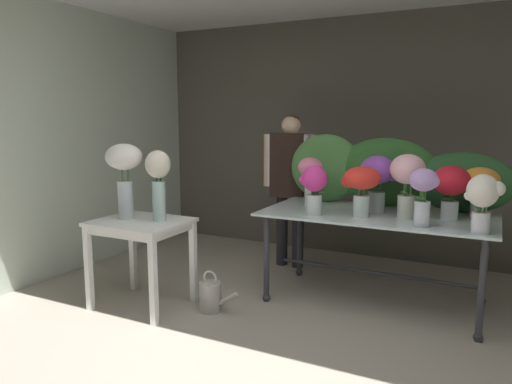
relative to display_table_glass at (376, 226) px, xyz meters
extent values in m
plane|color=#9E9384|center=(-0.39, -0.22, -0.67)|extent=(7.28, 7.28, 0.00)
cube|color=#5B564C|center=(-0.39, 1.44, 0.67)|extent=(5.33, 0.12, 2.67)
cube|color=silver|center=(-3.05, -0.22, 0.67)|extent=(0.12, 3.43, 2.67)
cube|color=silver|center=(0.00, 0.00, 0.10)|extent=(1.87, 0.96, 0.02)
cylinder|color=#38383D|center=(-0.83, -0.38, -0.29)|extent=(0.05, 0.05, 0.76)
sphere|color=#38383D|center=(-0.83, -0.38, -0.64)|extent=(0.07, 0.07, 0.07)
cylinder|color=#38383D|center=(0.83, -0.38, -0.29)|extent=(0.05, 0.05, 0.76)
sphere|color=#38383D|center=(0.83, -0.38, -0.64)|extent=(0.07, 0.07, 0.07)
cylinder|color=#38383D|center=(-0.83, 0.38, -0.29)|extent=(0.05, 0.05, 0.76)
sphere|color=#38383D|center=(-0.83, 0.38, -0.64)|extent=(0.07, 0.07, 0.07)
cylinder|color=#38383D|center=(0.83, 0.38, -0.29)|extent=(0.05, 0.05, 0.76)
sphere|color=#38383D|center=(0.83, 0.38, -0.64)|extent=(0.07, 0.07, 0.07)
cylinder|color=#38383D|center=(0.00, 0.00, -0.40)|extent=(1.67, 0.03, 0.03)
cube|color=white|center=(-1.72, -0.94, 0.05)|extent=(0.74, 0.61, 0.03)
cube|color=white|center=(-1.72, -0.94, 0.01)|extent=(0.68, 0.55, 0.06)
cube|color=white|center=(-2.05, -1.21, -0.32)|extent=(0.05, 0.05, 0.71)
cube|color=white|center=(-1.39, -1.21, -0.32)|extent=(0.05, 0.05, 0.71)
cube|color=white|center=(-2.05, -0.67, -0.32)|extent=(0.05, 0.05, 0.71)
cube|color=white|center=(-1.39, -0.67, -0.32)|extent=(0.05, 0.05, 0.71)
cylinder|color=#232328|center=(-1.14, 0.64, -0.24)|extent=(0.12, 0.12, 0.86)
cylinder|color=#232328|center=(-0.95, 0.64, -0.24)|extent=(0.12, 0.12, 0.86)
cube|color=silver|center=(-1.05, 0.64, 0.46)|extent=(0.43, 0.22, 0.54)
cube|color=black|center=(-1.05, 0.52, 0.42)|extent=(0.37, 0.02, 0.66)
cylinder|color=beige|center=(-1.31, 0.64, 0.45)|extent=(0.09, 0.09, 0.55)
cylinder|color=beige|center=(-0.79, 0.64, 0.45)|extent=(0.09, 0.09, 0.55)
sphere|color=beige|center=(-1.05, 0.64, 0.82)|extent=(0.20, 0.20, 0.20)
ellipsoid|color=brown|center=(-1.05, 0.66, 0.88)|extent=(0.15, 0.15, 0.09)
ellipsoid|color=#477F3D|center=(-0.57, 0.36, 0.43)|extent=(0.69, 0.21, 0.64)
ellipsoid|color=#2D6028|center=(-0.01, 0.36, 0.42)|extent=(0.92, 0.25, 0.61)
ellipsoid|color=#28562D|center=(0.62, 0.36, 0.37)|extent=(0.84, 0.27, 0.51)
cylinder|color=silver|center=(-0.61, 0.04, 0.21)|extent=(0.10, 0.10, 0.20)
cylinder|color=#9EBCB2|center=(-0.61, 0.04, 0.16)|extent=(0.09, 0.09, 0.08)
cylinder|color=#2D6028|center=(-0.59, 0.04, 0.27)|extent=(0.01, 0.01, 0.29)
cylinder|color=#2D6028|center=(-0.62, 0.05, 0.27)|extent=(0.01, 0.01, 0.29)
cylinder|color=#2D6028|center=(-0.62, 0.02, 0.27)|extent=(0.01, 0.01, 0.29)
ellipsoid|color=pink|center=(-0.61, 0.04, 0.47)|extent=(0.22, 0.22, 0.17)
cylinder|color=silver|center=(0.56, -0.01, 0.19)|extent=(0.13, 0.13, 0.15)
cylinder|color=#9EBCB2|center=(0.56, -0.01, 0.15)|extent=(0.12, 0.12, 0.06)
cylinder|color=#2D6028|center=(0.58, -0.01, 0.24)|extent=(0.01, 0.01, 0.23)
cylinder|color=#2D6028|center=(0.56, 0.02, 0.24)|extent=(0.01, 0.01, 0.23)
cylinder|color=#2D6028|center=(0.53, -0.02, 0.24)|extent=(0.01, 0.01, 0.23)
cylinder|color=#2D6028|center=(0.57, -0.04, 0.24)|extent=(0.01, 0.01, 0.23)
ellipsoid|color=red|center=(0.56, -0.01, 0.42)|extent=(0.28, 0.28, 0.23)
ellipsoid|color=#387033|center=(0.55, -0.02, 0.28)|extent=(0.10, 0.05, 0.03)
cylinder|color=silver|center=(0.25, -0.08, 0.20)|extent=(0.14, 0.14, 0.18)
cylinder|color=#9EBCB2|center=(0.25, -0.08, 0.15)|extent=(0.12, 0.12, 0.08)
cylinder|color=#477F3D|center=(0.28, -0.09, 0.28)|extent=(0.01, 0.01, 0.31)
cylinder|color=#477F3D|center=(0.23, -0.06, 0.28)|extent=(0.01, 0.01, 0.31)
cylinder|color=#477F3D|center=(0.23, -0.09, 0.28)|extent=(0.01, 0.01, 0.31)
ellipsoid|color=#EFB2BC|center=(0.25, -0.08, 0.50)|extent=(0.27, 0.27, 0.24)
sphere|color=#EFB2BC|center=(0.33, -0.10, 0.49)|extent=(0.08, 0.08, 0.08)
ellipsoid|color=#2D6028|center=(0.23, -0.07, 0.31)|extent=(0.09, 0.10, 0.03)
cylinder|color=silver|center=(0.40, -0.34, 0.21)|extent=(0.11, 0.11, 0.19)
cylinder|color=#9EBCB2|center=(0.40, -0.34, 0.15)|extent=(0.10, 0.10, 0.08)
cylinder|color=#387033|center=(0.42, -0.35, 0.27)|extent=(0.01, 0.01, 0.29)
cylinder|color=#387033|center=(0.40, -0.32, 0.27)|extent=(0.01, 0.01, 0.29)
cylinder|color=#387033|center=(0.39, -0.35, 0.27)|extent=(0.01, 0.01, 0.29)
cylinder|color=#387033|center=(0.40, -0.36, 0.27)|extent=(0.01, 0.01, 0.29)
ellipsoid|color=#B28ED1|center=(0.40, -0.34, 0.46)|extent=(0.21, 0.21, 0.17)
sphere|color=#B28ED1|center=(0.47, -0.37, 0.45)|extent=(0.09, 0.09, 0.09)
ellipsoid|color=#2D6028|center=(0.38, -0.35, 0.32)|extent=(0.11, 0.08, 0.03)
cylinder|color=silver|center=(-0.08, -0.21, 0.20)|extent=(0.13, 0.13, 0.18)
cylinder|color=#9EBCB2|center=(-0.08, -0.21, 0.15)|extent=(0.12, 0.12, 0.07)
cylinder|color=#477F3D|center=(-0.06, -0.21, 0.25)|extent=(0.01, 0.01, 0.25)
cylinder|color=#477F3D|center=(-0.09, -0.19, 0.25)|extent=(0.01, 0.01, 0.25)
cylinder|color=#477F3D|center=(-0.09, -0.23, 0.25)|extent=(0.01, 0.01, 0.25)
ellipsoid|color=red|center=(-0.08, -0.21, 0.43)|extent=(0.29, 0.29, 0.18)
sphere|color=red|center=(-0.19, -0.20, 0.40)|extent=(0.10, 0.10, 0.10)
sphere|color=red|center=(0.00, -0.20, 0.39)|extent=(0.07, 0.07, 0.07)
cylinder|color=silver|center=(0.76, 0.19, 0.19)|extent=(0.13, 0.13, 0.15)
cylinder|color=#9EBCB2|center=(0.76, 0.19, 0.14)|extent=(0.12, 0.12, 0.06)
cylinder|color=#477F3D|center=(0.78, 0.19, 0.24)|extent=(0.01, 0.01, 0.23)
cylinder|color=#477F3D|center=(0.76, 0.22, 0.24)|extent=(0.01, 0.01, 0.23)
cylinder|color=#477F3D|center=(0.75, 0.19, 0.24)|extent=(0.01, 0.01, 0.23)
cylinder|color=#477F3D|center=(0.76, 0.16, 0.24)|extent=(0.01, 0.01, 0.23)
ellipsoid|color=orange|center=(0.76, 0.19, 0.41)|extent=(0.29, 0.29, 0.21)
sphere|color=orange|center=(0.67, 0.17, 0.43)|extent=(0.09, 0.09, 0.09)
sphere|color=orange|center=(0.89, 0.17, 0.37)|extent=(0.08, 0.08, 0.08)
ellipsoid|color=#477F3D|center=(0.77, 0.22, 0.28)|extent=(0.10, 0.05, 0.03)
cylinder|color=silver|center=(-0.44, -0.30, 0.20)|extent=(0.12, 0.12, 0.17)
cylinder|color=#9EBCB2|center=(-0.44, -0.30, 0.15)|extent=(0.11, 0.11, 0.07)
cylinder|color=#28562D|center=(-0.41, -0.30, 0.24)|extent=(0.01, 0.01, 0.23)
cylinder|color=#28562D|center=(-0.45, -0.29, 0.24)|extent=(0.01, 0.01, 0.23)
cylinder|color=#28562D|center=(-0.46, -0.32, 0.24)|extent=(0.01, 0.01, 0.23)
ellipsoid|color=#D1338E|center=(-0.44, -0.30, 0.41)|extent=(0.20, 0.20, 0.21)
sphere|color=#D1338E|center=(-0.52, -0.32, 0.40)|extent=(0.09, 0.09, 0.09)
sphere|color=#D1338E|center=(-0.37, -0.29, 0.39)|extent=(0.07, 0.07, 0.07)
ellipsoid|color=#477F3D|center=(-0.42, -0.28, 0.30)|extent=(0.11, 0.07, 0.03)
cylinder|color=silver|center=(-0.02, 0.05, 0.20)|extent=(0.14, 0.14, 0.17)
cylinder|color=#9EBCB2|center=(-0.02, 0.05, 0.15)|extent=(0.13, 0.13, 0.07)
cylinder|color=#477F3D|center=(0.02, 0.05, 0.26)|extent=(0.01, 0.01, 0.28)
cylinder|color=#477F3D|center=(-0.03, 0.07, 0.26)|extent=(0.01, 0.01, 0.28)
cylinder|color=#477F3D|center=(-0.03, 0.02, 0.26)|extent=(0.01, 0.01, 0.28)
ellipsoid|color=purple|center=(-0.02, 0.05, 0.47)|extent=(0.29, 0.29, 0.24)
sphere|color=purple|center=(-0.12, 0.03, 0.44)|extent=(0.11, 0.11, 0.11)
sphere|color=purple|center=(0.11, 0.05, 0.44)|extent=(0.11, 0.11, 0.11)
ellipsoid|color=#477F3D|center=(-0.03, 0.06, 0.31)|extent=(0.10, 0.05, 0.03)
cylinder|color=silver|center=(0.79, -0.37, 0.19)|extent=(0.12, 0.12, 0.15)
cylinder|color=#9EBCB2|center=(0.79, -0.37, 0.15)|extent=(0.11, 0.11, 0.06)
cylinder|color=#28562D|center=(0.81, -0.37, 0.23)|extent=(0.01, 0.01, 0.22)
cylinder|color=#28562D|center=(0.78, -0.35, 0.23)|extent=(0.01, 0.01, 0.22)
cylinder|color=#28562D|center=(0.78, -0.40, 0.23)|extent=(0.01, 0.01, 0.22)
ellipsoid|color=white|center=(0.79, -0.37, 0.41)|extent=(0.21, 0.21, 0.23)
sphere|color=white|center=(0.71, -0.38, 0.37)|extent=(0.06, 0.06, 0.06)
sphere|color=white|center=(0.88, -0.38, 0.43)|extent=(0.10, 0.10, 0.10)
ellipsoid|color=#387033|center=(0.78, -0.34, 0.28)|extent=(0.06, 0.11, 0.03)
cylinder|color=silver|center=(-1.87, -0.94, 0.23)|extent=(0.13, 0.13, 0.32)
cylinder|color=#9EBCB2|center=(-1.87, -0.94, 0.14)|extent=(0.12, 0.12, 0.13)
cylinder|color=#477F3D|center=(-1.84, -0.93, 0.30)|extent=(0.01, 0.01, 0.44)
cylinder|color=#477F3D|center=(-1.86, -0.91, 0.30)|extent=(0.01, 0.01, 0.44)
cylinder|color=#477F3D|center=(-1.89, -0.94, 0.30)|extent=(0.01, 0.01, 0.44)
cylinder|color=#477F3D|center=(-1.87, -0.97, 0.30)|extent=(0.01, 0.01, 0.44)
ellipsoid|color=white|center=(-1.87, -0.94, 0.59)|extent=(0.30, 0.30, 0.21)
sphere|color=white|center=(-1.94, -0.92, 0.56)|extent=(0.07, 0.07, 0.07)
sphere|color=white|center=(-1.75, -0.93, 0.56)|extent=(0.06, 0.06, 0.06)
cylinder|color=silver|center=(-1.57, -0.88, 0.23)|extent=(0.11, 0.11, 0.33)
cylinder|color=#9EBCB2|center=(-1.57, -0.88, 0.14)|extent=(0.10, 0.10, 0.14)
cylinder|color=#28562D|center=(-1.55, -0.88, 0.27)|extent=(0.01, 0.01, 0.39)
cylinder|color=#28562D|center=(-1.56, -0.85, 0.27)|extent=(0.01, 0.01, 0.39)
cylinder|color=#28562D|center=(-1.58, -0.88, 0.27)|extent=(0.01, 0.01, 0.39)
cylinder|color=#28562D|center=(-1.57, -0.90, 0.27)|extent=(0.01, 0.01, 0.39)
ellipsoid|color=silver|center=(-1.57, -0.88, 0.53)|extent=(0.20, 0.20, 0.22)
sphere|color=silver|center=(-1.64, -0.86, 0.56)|extent=(0.08, 0.08, 0.08)
sphere|color=silver|center=(-1.49, -0.87, 0.50)|extent=(0.05, 0.05, 0.05)
cylinder|color=#B7B2A8|center=(-1.16, -0.78, -0.55)|extent=(0.18, 0.18, 0.24)
cylinder|color=#B7B2A8|center=(-0.99, -0.78, -0.54)|extent=(0.18, 0.04, 0.14)
torus|color=#B7B2A8|center=(-1.16, -0.78, -0.39)|extent=(0.13, 0.02, 0.13)
camera|label=1|loc=(0.86, -3.94, 0.91)|focal=33.54mm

